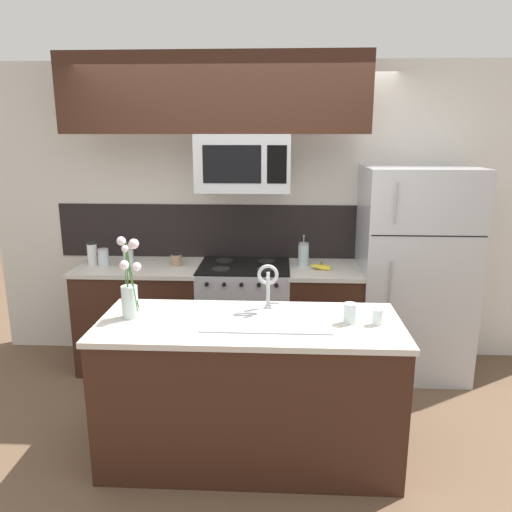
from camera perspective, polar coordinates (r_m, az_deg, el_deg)
ground_plane at (r=3.75m, az=-2.32°, el=-18.48°), size 10.00×10.00×0.00m
rear_partition at (r=4.49m, az=2.82°, el=4.80°), size 5.20×0.10×2.60m
splash_band at (r=4.47m, az=-1.05°, el=2.83°), size 3.40×0.01×0.48m
back_counter_left at (r=4.50m, az=-12.79°, el=-6.63°), size 1.06×0.65×0.91m
back_counter_right at (r=4.36m, az=7.64°, el=-7.10°), size 0.62×0.65×0.91m
stove_range at (r=4.35m, az=-1.30°, el=-6.93°), size 0.76×0.64×0.93m
microwave at (r=4.05m, az=-1.43°, el=10.59°), size 0.74×0.40×0.45m
upper_cabinet_band at (r=4.05m, az=-4.76°, el=17.97°), size 2.38×0.34×0.60m
refrigerator at (r=4.37m, az=17.52°, el=-1.80°), size 0.89×0.74×1.75m
storage_jar_tall at (r=4.49m, az=-18.21°, el=0.32°), size 0.08×0.08×0.20m
storage_jar_medium at (r=4.43m, az=-17.04°, el=-0.13°), size 0.09×0.09×0.15m
storage_jar_short at (r=4.34m, az=-14.37°, el=-0.21°), size 0.09×0.09×0.15m
storage_jar_squat at (r=4.30m, az=-9.08°, el=-0.36°), size 0.10×0.10×0.11m
banana_bunch at (r=4.15m, az=7.48°, el=-1.25°), size 0.19×0.12×0.08m
french_press at (r=4.24m, az=5.44°, el=0.20°), size 0.09×0.09×0.27m
island_counter at (r=3.21m, az=-0.72°, el=-15.01°), size 1.83×0.74×0.91m
kitchen_sink at (r=3.04m, az=1.24°, el=-8.69°), size 0.76×0.39×0.16m
sink_faucet at (r=3.13m, az=1.38°, el=-2.82°), size 0.14×0.14×0.31m
drinking_glass at (r=3.02m, az=10.70°, el=-6.44°), size 0.08×0.08×0.12m
spare_glass at (r=3.04m, az=13.71°, el=-6.78°), size 0.06×0.06×0.09m
flower_vase at (r=3.11m, az=-14.23°, el=-3.90°), size 0.18×0.21×0.51m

